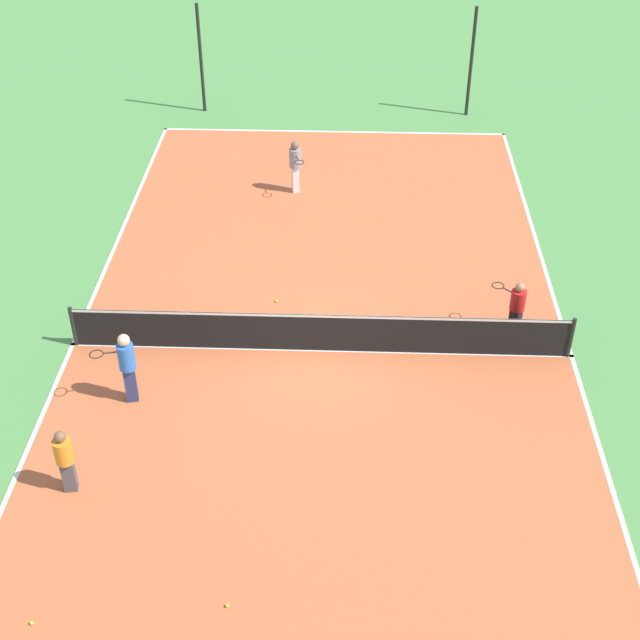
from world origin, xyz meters
TOP-DOWN VIEW (x-y plane):
  - ground_plane at (0.00, 0.00)m, footprint 80.00×80.00m
  - court_surface at (0.00, 0.00)m, footprint 11.90×24.87m
  - tennis_net at (0.00, 0.00)m, footprint 11.70×0.10m
  - player_baseline_gray at (-1.05, 7.93)m, footprint 0.57×0.99m
  - player_coach_red at (4.63, 0.83)m, footprint 0.90×0.88m
  - player_center_orange at (-4.69, -4.59)m, footprint 0.41×0.41m
  - player_near_blue at (-4.05, -1.92)m, footprint 0.98×0.53m
  - tennis_ball_midcourt at (-1.31, -7.20)m, footprint 0.07×0.07m
  - tennis_ball_left_sideline at (-1.18, 1.94)m, footprint 0.07×0.07m
  - tennis_ball_right_alley at (-4.55, -7.67)m, footprint 0.07×0.07m
  - fence_post_back_left at (-4.76, 14.11)m, footprint 0.12×0.12m
  - fence_post_back_right at (4.76, 14.11)m, footprint 0.12×0.12m

SIDE VIEW (x-z plane):
  - ground_plane at x=0.00m, z-range 0.00..0.00m
  - court_surface at x=0.00m, z-range 0.00..0.02m
  - tennis_ball_midcourt at x=-1.31m, z-range 0.02..0.09m
  - tennis_ball_left_sideline at x=-1.18m, z-range 0.02..0.09m
  - tennis_ball_right_alley at x=-4.55m, z-range 0.02..0.09m
  - tennis_net at x=0.00m, z-range 0.03..1.10m
  - player_coach_red at x=4.63m, z-range 0.12..1.58m
  - player_center_orange at x=-4.69m, z-range 0.12..1.62m
  - player_baseline_gray at x=-1.05m, z-range 0.14..1.80m
  - player_near_blue at x=-4.05m, z-range 0.16..1.93m
  - fence_post_back_left at x=-4.76m, z-range 0.00..3.87m
  - fence_post_back_right at x=4.76m, z-range 0.00..3.87m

